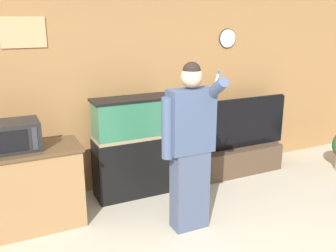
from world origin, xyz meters
name	(u,v)px	position (x,y,z in m)	size (l,w,h in m)	color
wall_back_paneled	(127,89)	(0.00, 2.44, 1.30)	(10.00, 0.08, 2.60)	olive
counter_island	(13,191)	(-1.51, 1.81, 0.45)	(1.44, 0.55, 0.89)	olive
microwave	(14,136)	(-1.43, 1.83, 1.04)	(0.50, 0.39, 0.29)	black
aquarium_on_stand	(134,147)	(-0.05, 2.08, 0.63)	(1.01, 0.38, 1.26)	black
tv_on_stand	(239,151)	(1.57, 2.08, 0.32)	(1.52, 0.40, 1.10)	#4C3828
person_standing	(190,146)	(0.18, 1.07, 0.93)	(0.56, 0.42, 1.78)	#424C66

